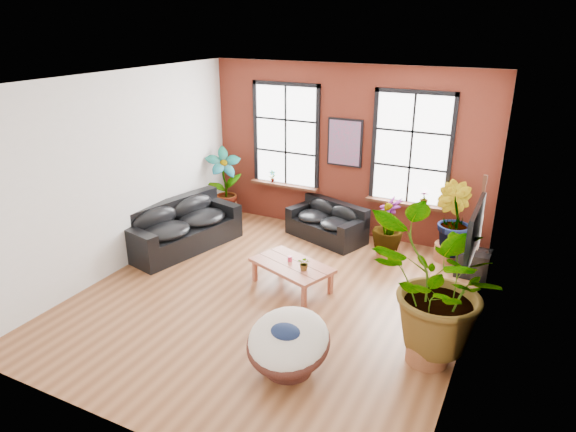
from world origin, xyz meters
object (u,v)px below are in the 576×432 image
at_px(sofa_back, 328,223).
at_px(sofa_left, 181,227).
at_px(papasan_chair, 288,343).
at_px(coffee_table, 292,266).

height_order(sofa_back, sofa_left, sofa_left).
xyz_separation_m(sofa_left, papasan_chair, (3.64, -2.52, 0.00)).
height_order(coffee_table, papasan_chair, papasan_chair).
distance_m(coffee_table, papasan_chair, 2.22).
height_order(sofa_left, coffee_table, sofa_left).
bearing_deg(sofa_left, papasan_chair, -111.26).
distance_m(sofa_back, papasan_chair, 4.41).
bearing_deg(coffee_table, papasan_chair, -45.31).
bearing_deg(sofa_back, sofa_left, -125.63).
bearing_deg(papasan_chair, coffee_table, 113.92).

